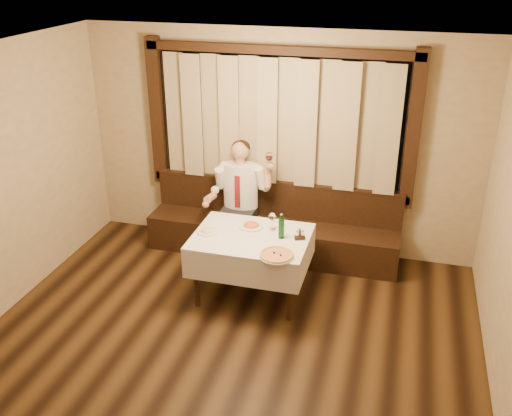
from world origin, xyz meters
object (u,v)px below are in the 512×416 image
(pasta_cream, at_px, (207,230))
(cruet_caddy, at_px, (300,236))
(dining_table, at_px, (251,244))
(pasta_red, at_px, (251,224))
(green_bottle, at_px, (281,228))
(banquette, at_px, (273,231))
(seated_man, at_px, (239,191))
(pizza, at_px, (277,255))

(pasta_cream, bearing_deg, cruet_caddy, 5.85)
(dining_table, relative_size, pasta_red, 4.47)
(dining_table, distance_m, green_bottle, 0.40)
(banquette, xyz_separation_m, cruet_caddy, (0.53, -0.97, 0.49))
(banquette, height_order, cruet_caddy, banquette)
(dining_table, distance_m, cruet_caddy, 0.55)
(cruet_caddy, bearing_deg, green_bottle, 162.30)
(pasta_cream, xyz_separation_m, green_bottle, (0.82, 0.08, 0.09))
(pasta_cream, bearing_deg, green_bottle, 5.82)
(pasta_red, xyz_separation_m, seated_man, (-0.36, 0.73, 0.06))
(pizza, distance_m, green_bottle, 0.43)
(dining_table, height_order, cruet_caddy, cruet_caddy)
(green_bottle, distance_m, cruet_caddy, 0.22)
(pasta_cream, distance_m, green_bottle, 0.83)
(dining_table, relative_size, pasta_cream, 5.54)
(dining_table, distance_m, seated_man, 1.04)
(pasta_cream, height_order, green_bottle, green_bottle)
(cruet_caddy, height_order, seated_man, seated_man)
(banquette, xyz_separation_m, green_bottle, (0.33, -0.99, 0.57))
(pizza, height_order, pasta_red, pasta_red)
(pasta_cream, xyz_separation_m, seated_man, (0.08, 0.98, 0.07))
(banquette, bearing_deg, pasta_red, -93.96)
(banquette, bearing_deg, dining_table, -90.00)
(pizza, distance_m, cruet_caddy, 0.46)
(pasta_red, distance_m, green_bottle, 0.43)
(green_bottle, bearing_deg, dining_table, -174.30)
(pizza, bearing_deg, cruet_caddy, 70.39)
(banquette, xyz_separation_m, pasta_cream, (-0.49, -1.07, 0.48))
(pasta_cream, bearing_deg, seated_man, 85.53)
(pasta_cream, bearing_deg, dining_table, 5.90)
(dining_table, height_order, green_bottle, green_bottle)
(seated_man, bearing_deg, dining_table, -66.03)
(pasta_red, height_order, green_bottle, green_bottle)
(banquette, xyz_separation_m, pizza, (0.38, -1.40, 0.46))
(pasta_red, relative_size, pasta_cream, 1.24)
(dining_table, bearing_deg, seated_man, 113.97)
(pasta_red, height_order, cruet_caddy, cruet_caddy)
(pasta_red, relative_size, seated_man, 0.19)
(green_bottle, bearing_deg, cruet_caddy, 5.97)
(pasta_cream, relative_size, seated_man, 0.15)
(pizza, xyz_separation_m, cruet_caddy, (0.15, 0.43, 0.03))
(green_bottle, distance_m, seated_man, 1.17)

